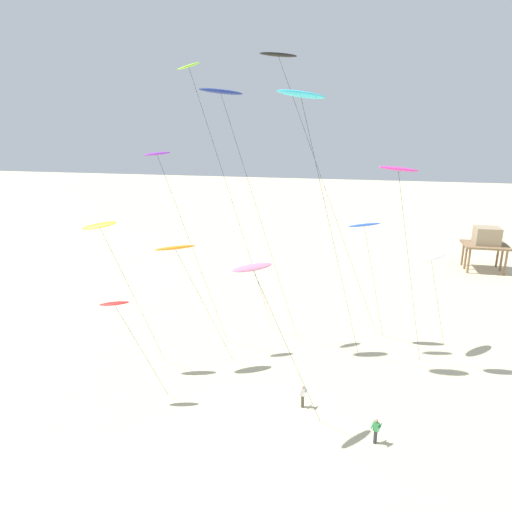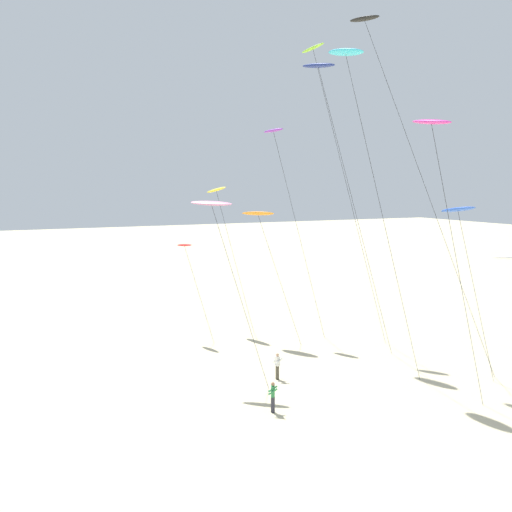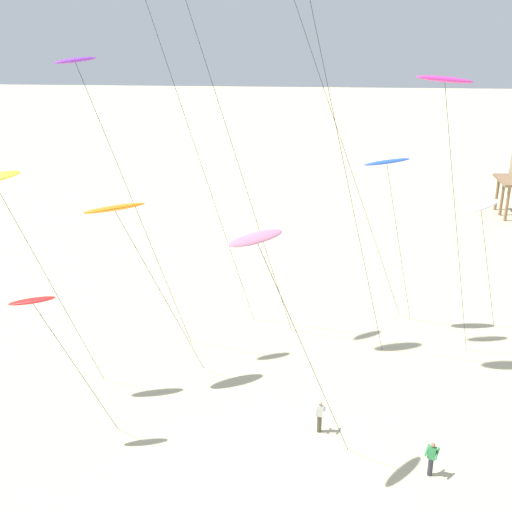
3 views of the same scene
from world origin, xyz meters
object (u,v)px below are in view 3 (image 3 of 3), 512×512
Objects in this scene: kite_white at (481,206)px; kite_flyer_middle at (431,458)px; kite_pink at (257,241)px; kite_red at (33,303)px; kite_orange at (115,209)px; kite_purple at (78,67)px; kite_magenta at (445,82)px; kite_flyer_nearest at (320,416)px; kite_blue at (387,163)px.

kite_white is 15.59m from kite_flyer_middle.
kite_pink is 1.33× the size of kite_white.
kite_white is at bearing 48.79° from kite_pink.
kite_red is (-21.41, -12.12, -0.88)m from kite_white.
kite_purple reaches higher than kite_orange.
kite_orange is at bearing 157.10° from kite_flyer_middle.
kite_magenta reaches higher than kite_flyer_nearest.
kite_blue is at bearing 37.99° from kite_red.
kite_pink is at bearing -114.87° from kite_blue.
kite_white is 22.96m from kite_purple.
kite_purple is 24.10m from kite_flyer_middle.
kite_blue is 5.91m from kite_white.
kite_flyer_middle is (14.70, -6.21, -8.86)m from kite_orange.
kite_orange is 13.81m from kite_flyer_nearest.
kite_purple reaches higher than kite_flyer_middle.
kite_pink is 12.40m from kite_flyer_middle.
kite_blue reaches higher than kite_orange.
kite_white is (19.14, 6.87, -1.63)m from kite_orange.
kite_pink reaches higher than kite_white.
kite_purple is 20.18m from kite_flyer_nearest.
kite_blue is at bearing 17.19° from kite_purple.
kite_white is 8.90m from kite_magenta.
kite_orange is at bearing 137.38° from kite_pink.
kite_pink is at bearing -8.56° from kite_red.
kite_pink is at bearing -131.21° from kite_white.
kite_flyer_middle is (0.98, -13.45, -9.55)m from kite_blue.
kite_magenta is (-3.52, -3.67, 7.31)m from kite_white.
kite_pink is (7.26, -6.68, 1.05)m from kite_orange.
kite_pink reaches higher than kite_flyer_middle.
kite_flyer_middle is (-0.91, -9.41, -14.53)m from kite_magenta.
kite_purple is (-9.20, 9.08, 5.26)m from kite_pink.
kite_flyer_nearest is (12.28, 1.76, -6.34)m from kite_red.
kite_orange is 1.34× the size of kite_red.
kite_magenta is at bearing -133.82° from kite_white.
kite_red is at bearing -171.84° from kite_flyer_nearest.
kite_orange is 1.20× the size of kite_white.
kite_purple is at bearing -162.81° from kite_blue.
kite_orange is 7.03m from kite_purple.
kite_pink is 0.67× the size of kite_purple.
kite_white is at bearing 48.61° from kite_flyer_nearest.
kite_pink is at bearing -130.62° from kite_flyer_nearest.
kite_blue is 1.45× the size of kite_red.
kite_orange is 9.93m from kite_pink.
kite_red is at bearing -92.52° from kite_purple.
kite_white is (5.42, -0.37, -2.32)m from kite_blue.
kite_flyer_middle is (4.69, -2.72, 0.00)m from kite_flyer_nearest.
kite_orange is at bearing -152.17° from kite_blue.
kite_orange is 16.92m from kite_magenta.
kite_magenta is at bearing 11.59° from kite_orange.
kite_pink is at bearing -42.62° from kite_orange.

